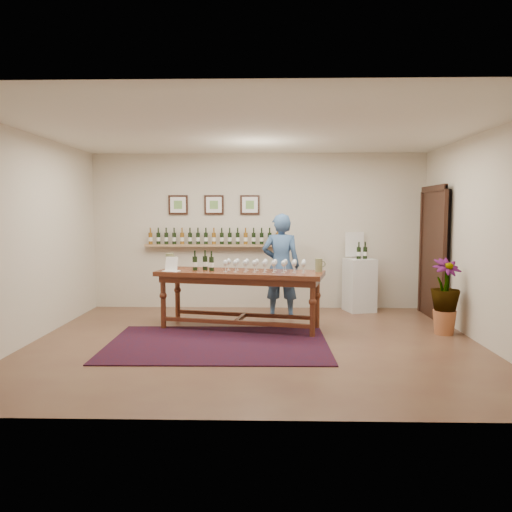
{
  "coord_description": "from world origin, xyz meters",
  "views": [
    {
      "loc": [
        0.18,
        -6.55,
        1.74
      ],
      "look_at": [
        0.0,
        0.8,
        1.1
      ],
      "focal_mm": 35.0,
      "sensor_mm": 36.0,
      "label": 1
    }
  ],
  "objects_px": {
    "display_pedestal": "(359,285)",
    "potted_plant": "(445,296)",
    "tasting_table": "(240,280)",
    "person": "(281,266)"
  },
  "relations": [
    {
      "from": "tasting_table",
      "to": "person",
      "type": "bearing_deg",
      "value": 65.62
    },
    {
      "from": "display_pedestal",
      "to": "person",
      "type": "relative_size",
      "value": 0.54
    },
    {
      "from": "tasting_table",
      "to": "display_pedestal",
      "type": "bearing_deg",
      "value": 46.55
    },
    {
      "from": "tasting_table",
      "to": "person",
      "type": "height_order",
      "value": "person"
    },
    {
      "from": "tasting_table",
      "to": "potted_plant",
      "type": "bearing_deg",
      "value": 6.82
    },
    {
      "from": "display_pedestal",
      "to": "potted_plant",
      "type": "distance_m",
      "value": 1.9
    },
    {
      "from": "display_pedestal",
      "to": "potted_plant",
      "type": "bearing_deg",
      "value": -61.26
    },
    {
      "from": "tasting_table",
      "to": "display_pedestal",
      "type": "xyz_separation_m",
      "value": [
        2.03,
        1.4,
        -0.28
      ]
    },
    {
      "from": "display_pedestal",
      "to": "tasting_table",
      "type": "bearing_deg",
      "value": -145.45
    },
    {
      "from": "tasting_table",
      "to": "display_pedestal",
      "type": "relative_size",
      "value": 2.76
    }
  ]
}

